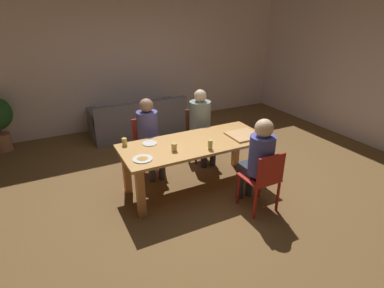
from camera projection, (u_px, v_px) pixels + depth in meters
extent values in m
plane|color=brown|center=(195.00, 186.00, 4.56)|extent=(20.00, 20.00, 0.00)
cube|color=silver|center=(128.00, 60.00, 6.51)|extent=(7.52, 0.12, 2.87)
cube|color=silver|center=(335.00, 62.00, 6.29)|extent=(0.12, 5.29, 2.87)
cube|color=tan|center=(195.00, 143.00, 4.27)|extent=(2.10, 0.87, 0.04)
cube|color=#CF8449|center=(141.00, 193.00, 3.78)|extent=(0.10, 0.10, 0.69)
cube|color=#CF8449|center=(260.00, 162.00, 4.55)|extent=(0.10, 0.10, 0.69)
cube|color=#CF8449|center=(127.00, 171.00, 4.29)|extent=(0.10, 0.10, 0.69)
cube|color=#CF8449|center=(236.00, 146.00, 5.06)|extent=(0.10, 0.10, 0.69)
cylinder|color=#B0231C|center=(238.00, 189.00, 4.08)|extent=(0.04, 0.04, 0.44)
cylinder|color=#B0231C|center=(260.00, 183.00, 4.23)|extent=(0.04, 0.04, 0.44)
cylinder|color=#B0231C|center=(255.00, 204.00, 3.78)|extent=(0.04, 0.04, 0.44)
cylinder|color=#B0231C|center=(278.00, 196.00, 3.93)|extent=(0.04, 0.04, 0.44)
cube|color=#B0231C|center=(259.00, 177.00, 3.91)|extent=(0.42, 0.42, 0.02)
cube|color=#B0231C|center=(271.00, 170.00, 3.67)|extent=(0.40, 0.03, 0.39)
cylinder|color=#2F333F|center=(240.00, 183.00, 4.20)|extent=(0.10, 0.10, 0.46)
cylinder|color=#2F333F|center=(249.00, 181.00, 4.26)|extent=(0.10, 0.10, 0.46)
cube|color=#2F333F|center=(252.00, 168.00, 4.01)|extent=(0.29, 0.30, 0.11)
cylinder|color=#4A4EA0|center=(261.00, 155.00, 3.78)|extent=(0.32, 0.32, 0.51)
sphere|color=beige|center=(264.00, 128.00, 3.63)|extent=(0.23, 0.23, 0.23)
cylinder|color=#B33523|center=(164.00, 161.00, 4.82)|extent=(0.04, 0.04, 0.44)
cylinder|color=#B33523|center=(144.00, 166.00, 4.68)|extent=(0.04, 0.04, 0.44)
cylinder|color=#B33523|center=(155.00, 152.00, 5.15)|extent=(0.04, 0.04, 0.44)
cylinder|color=#B33523|center=(136.00, 156.00, 5.00)|extent=(0.04, 0.04, 0.44)
cube|color=#B33523|center=(149.00, 145.00, 4.82)|extent=(0.39, 0.45, 0.02)
cube|color=#B33523|center=(144.00, 129.00, 4.91)|extent=(0.37, 0.03, 0.39)
cylinder|color=#3C3D45|center=(162.00, 165.00, 4.68)|extent=(0.10, 0.10, 0.46)
cylinder|color=#3C3D45|center=(152.00, 168.00, 4.61)|extent=(0.10, 0.10, 0.46)
cube|color=#3C3D45|center=(152.00, 146.00, 4.65)|extent=(0.29, 0.34, 0.11)
cylinder|color=#545195|center=(148.00, 127.00, 4.69)|extent=(0.32, 0.32, 0.50)
sphere|color=#A1765B|center=(146.00, 106.00, 4.55)|extent=(0.21, 0.21, 0.21)
cylinder|color=brown|center=(212.00, 149.00, 5.25)|extent=(0.04, 0.04, 0.44)
cylinder|color=brown|center=(196.00, 153.00, 5.11)|extent=(0.04, 0.04, 0.44)
cylinder|color=brown|center=(203.00, 142.00, 5.52)|extent=(0.04, 0.04, 0.44)
cylinder|color=brown|center=(187.00, 145.00, 5.38)|extent=(0.04, 0.04, 0.44)
cube|color=brown|center=(200.00, 135.00, 5.22)|extent=(0.38, 0.39, 0.02)
cube|color=brown|center=(195.00, 120.00, 5.28)|extent=(0.36, 0.03, 0.41)
cylinder|color=#2E3044|center=(213.00, 152.00, 5.10)|extent=(0.10, 0.10, 0.46)
cylinder|color=#2E3044|center=(204.00, 154.00, 5.02)|extent=(0.10, 0.10, 0.46)
cube|color=#2E3044|center=(204.00, 135.00, 5.06)|extent=(0.32, 0.32, 0.11)
cylinder|color=gray|center=(200.00, 117.00, 5.09)|extent=(0.36, 0.36, 0.53)
sphere|color=beige|center=(200.00, 96.00, 4.94)|extent=(0.21, 0.21, 0.21)
cube|color=tan|center=(243.00, 135.00, 4.46)|extent=(0.42, 0.42, 0.03)
cylinder|color=white|center=(150.00, 143.00, 4.21)|extent=(0.20, 0.20, 0.01)
cylinder|color=white|center=(143.00, 159.00, 3.77)|extent=(0.25, 0.25, 0.01)
cone|color=#C58841|center=(143.00, 158.00, 3.77)|extent=(0.14, 0.14, 0.02)
cylinder|color=#DECB5B|center=(210.00, 145.00, 4.02)|extent=(0.06, 0.06, 0.13)
cylinder|color=#E2C267|center=(174.00, 147.00, 3.98)|extent=(0.08, 0.08, 0.11)
cylinder|color=#E6C45F|center=(124.00, 142.00, 4.14)|extent=(0.07, 0.07, 0.11)
cube|color=slate|center=(138.00, 124.00, 6.47)|extent=(1.91, 0.90, 0.39)
cube|color=slate|center=(142.00, 111.00, 6.01)|extent=(1.91, 0.16, 0.37)
cube|color=slate|center=(95.00, 117.00, 6.00)|extent=(0.20, 0.86, 0.18)
cube|color=slate|center=(174.00, 105.00, 6.71)|extent=(0.20, 0.86, 0.18)
cylinder|color=#B97A53|center=(3.00, 142.00, 5.66)|extent=(0.29, 0.29, 0.33)
cylinder|color=brown|center=(0.00, 130.00, 5.55)|extent=(0.05, 0.05, 0.17)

